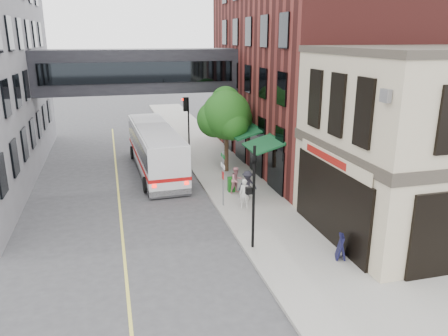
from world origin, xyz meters
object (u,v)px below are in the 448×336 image
bus (155,147)px  sandwich_board (341,247)px  pedestrian_c (247,185)px  pedestrian_a (245,194)px  newspaper_box (232,184)px  pedestrian_b (236,180)px

bus → sandwich_board: size_ratio=11.05×
pedestrian_c → pedestrian_a: bearing=-117.6°
newspaper_box → pedestrian_b: bearing=-55.8°
bus → newspaper_box: bearing=-56.1°
pedestrian_a → bus: bearing=131.7°
pedestrian_b → newspaper_box: bearing=98.0°
newspaper_box → bus: bearing=127.7°
pedestrian_b → sandwich_board: size_ratio=1.53×
pedestrian_b → newspaper_box: 0.52m
pedestrian_a → newspaper_box: (0.04, 2.65, -0.36)m
pedestrian_a → pedestrian_b: bearing=101.8°
pedestrian_a → pedestrian_c: bearing=83.3°
pedestrian_b → pedestrian_c: (0.31, -1.13, 0.05)m
pedestrian_a → pedestrian_b: size_ratio=1.01×
bus → pedestrian_a: bearing=-65.7°
sandwich_board → bus: bearing=135.8°
pedestrian_c → newspaper_box: (-0.50, 1.45, -0.40)m
pedestrian_b → sandwich_board: (1.93, -8.55, -0.27)m
pedestrian_c → pedestrian_b: bearing=101.8°
pedestrian_c → bus: bearing=117.7°
bus → pedestrian_c: (4.27, -7.06, -0.71)m
bus → pedestrian_a: size_ratio=7.12×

